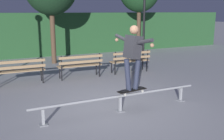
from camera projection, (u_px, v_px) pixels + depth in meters
ground_plane at (115, 107)px, 6.66m from camera, size 90.00×90.00×0.00m
hedge_backdrop at (43, 34)px, 14.30m from camera, size 24.00×1.20×2.28m
grind_rail at (120, 99)px, 6.33m from camera, size 4.33×0.18×0.41m
skateboard at (132, 90)px, 6.43m from camera, size 0.80×0.31×0.09m
skateboarder at (133, 52)px, 6.23m from camera, size 0.63×1.40×1.56m
park_bench_leftmost at (20, 69)px, 8.57m from camera, size 1.61×0.45×0.88m
park_bench_left_center at (80, 64)px, 9.44m from camera, size 1.61×0.45×0.88m
park_bench_right_center at (131, 59)px, 10.30m from camera, size 1.61×0.45×0.88m
lamp_post_right at (144, 9)px, 12.52m from camera, size 0.32×0.32×3.90m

